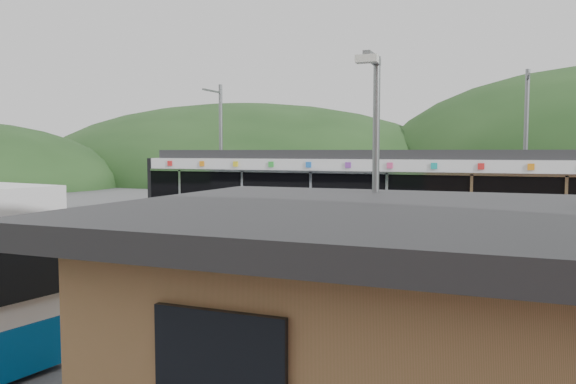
% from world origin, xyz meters
% --- Properties ---
extents(ground, '(120.00, 120.00, 0.00)m').
position_xyz_m(ground, '(0.00, 0.00, 0.00)').
color(ground, '#4C4C4F').
rests_on(ground, ground).
extents(hills, '(146.00, 149.00, 26.00)m').
position_xyz_m(hills, '(6.19, 5.29, 0.00)').
color(hills, '#1E3D19').
rests_on(hills, ground).
extents(platform, '(26.00, 3.20, 0.30)m').
position_xyz_m(platform, '(0.00, 3.30, 0.15)').
color(platform, '#9E9E99').
rests_on(platform, ground).
extents(yellow_line, '(26.00, 0.10, 0.01)m').
position_xyz_m(yellow_line, '(0.00, 2.00, 0.30)').
color(yellow_line, yellow).
rests_on(yellow_line, platform).
extents(train, '(20.44, 3.01, 3.74)m').
position_xyz_m(train, '(1.74, 6.00, 2.06)').
color(train, black).
rests_on(train, ground).
extents(catenary_mast_west, '(0.18, 1.80, 7.00)m').
position_xyz_m(catenary_mast_west, '(-7.00, 8.56, 3.65)').
color(catenary_mast_west, slate).
rests_on(catenary_mast_west, ground).
extents(catenary_mast_east, '(0.18, 1.80, 7.00)m').
position_xyz_m(catenary_mast_east, '(7.00, 8.56, 3.65)').
color(catenary_mast_east, slate).
rests_on(catenary_mast_east, ground).
extents(station_shelter, '(9.20, 6.20, 3.00)m').
position_xyz_m(station_shelter, '(6.00, -9.01, 1.55)').
color(station_shelter, olive).
rests_on(station_shelter, ground).
extents(lamp_post, '(0.35, 0.95, 5.32)m').
position_xyz_m(lamp_post, '(4.36, -6.73, 3.19)').
color(lamp_post, slate).
rests_on(lamp_post, ground).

